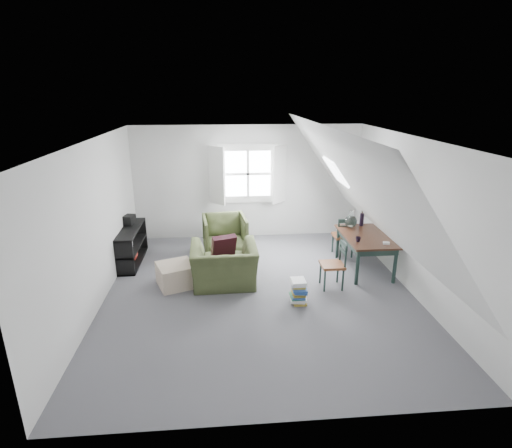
{
  "coord_description": "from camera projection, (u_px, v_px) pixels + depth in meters",
  "views": [
    {
      "loc": [
        -0.56,
        -5.9,
        3.18
      ],
      "look_at": [
        -0.0,
        0.6,
        1.0
      ],
      "focal_mm": 28.0,
      "sensor_mm": 36.0,
      "label": 1
    }
  ],
  "objects": [
    {
      "name": "ottoman",
      "position": [
        176.0,
        275.0,
        6.81
      ],
      "size": [
        0.75,
        0.75,
        0.39
      ],
      "primitive_type": "cube",
      "rotation": [
        0.0,
        0.0,
        0.37
      ],
      "color": "#BAA791",
      "rests_on": "floor"
    },
    {
      "name": "throw_pillow",
      "position": [
        224.0,
        247.0,
        6.84
      ],
      "size": [
        0.47,
        0.36,
        0.43
      ],
      "primitive_type": "cube",
      "rotation": [
        0.31,
        0.0,
        0.33
      ],
      "color": "#320D17",
      "rests_on": "armchair_near"
    },
    {
      "name": "skylight",
      "position": [
        336.0,
        172.0,
        7.43
      ],
      "size": [
        0.35,
        0.75,
        0.47
      ],
      "primitive_type": "cube",
      "rotation": [
        0.0,
        0.95,
        0.0
      ],
      "color": "white",
      "rests_on": "slope_right"
    },
    {
      "name": "dormer_window",
      "position": [
        248.0,
        174.0,
        8.69
      ],
      "size": [
        1.71,
        0.35,
        1.3
      ],
      "color": "white",
      "rests_on": "wall_back"
    },
    {
      "name": "cup",
      "position": [
        358.0,
        242.0,
        6.98
      ],
      "size": [
        0.12,
        0.12,
        0.09
      ],
      "primitive_type": "imported",
      "rotation": [
        0.0,
        0.0,
        0.36
      ],
      "color": "black",
      "rests_on": "dining_table"
    },
    {
      "name": "slope_right",
      "position": [
        359.0,
        186.0,
        6.19
      ],
      "size": [
        3.19,
        5.5,
        4.48
      ],
      "primitive_type": "plane",
      "rotation": [
        0.0,
        -2.19,
        0.0
      ],
      "color": "white",
      "rests_on": "wall_right"
    },
    {
      "name": "magazine_stack",
      "position": [
        299.0,
        291.0,
        6.25
      ],
      "size": [
        0.29,
        0.34,
        0.38
      ],
      "rotation": [
        0.0,
        0.0,
        -0.35
      ],
      "color": "#B29933",
      "rests_on": "floor"
    },
    {
      "name": "wall_left",
      "position": [
        95.0,
        225.0,
        6.03
      ],
      "size": [
        0.0,
        5.5,
        5.5
      ],
      "primitive_type": "plane",
      "rotation": [
        1.57,
        0.0,
        1.57
      ],
      "color": "silver",
      "rests_on": "ground"
    },
    {
      "name": "dining_chair_far",
      "position": [
        343.0,
        235.0,
        7.98
      ],
      "size": [
        0.39,
        0.39,
        0.82
      ],
      "rotation": [
        0.0,
        0.0,
        3.2
      ],
      "color": "brown",
      "rests_on": "floor"
    },
    {
      "name": "electronics_box",
      "position": [
        129.0,
        220.0,
        7.8
      ],
      "size": [
        0.23,
        0.28,
        0.2
      ],
      "primitive_type": "cube",
      "rotation": [
        0.0,
        0.0,
        -0.22
      ],
      "color": "black",
      "rests_on": "media_shelf"
    },
    {
      "name": "demijohn",
      "position": [
        351.0,
        221.0,
        7.65
      ],
      "size": [
        0.24,
        0.24,
        0.33
      ],
      "rotation": [
        0.0,
        0.0,
        0.27
      ],
      "color": "silver",
      "rests_on": "dining_table"
    },
    {
      "name": "wall_front",
      "position": [
        288.0,
        314.0,
        3.63
      ],
      "size": [
        5.0,
        0.0,
        5.0
      ],
      "primitive_type": "plane",
      "rotation": [
        -1.57,
        0.0,
        0.0
      ],
      "color": "silver",
      "rests_on": "ground"
    },
    {
      "name": "media_shelf",
      "position": [
        128.0,
        248.0,
        7.67
      ],
      "size": [
        0.45,
        1.34,
        0.69
      ],
      "rotation": [
        0.0,
        0.0,
        0.06
      ],
      "color": "black",
      "rests_on": "floor"
    },
    {
      "name": "floor",
      "position": [
        259.0,
        292.0,
        6.63
      ],
      "size": [
        5.5,
        5.5,
        0.0
      ],
      "primitive_type": "plane",
      "color": "#535359",
      "rests_on": "ground"
    },
    {
      "name": "wall_right",
      "position": [
        414.0,
        217.0,
        6.43
      ],
      "size": [
        0.0,
        5.5,
        5.5
      ],
      "primitive_type": "plane",
      "rotation": [
        1.57,
        0.0,
        -1.57
      ],
      "color": "silver",
      "rests_on": "ground"
    },
    {
      "name": "wall_back",
      "position": [
        248.0,
        182.0,
        8.83
      ],
      "size": [
        5.0,
        0.0,
        5.0
      ],
      "primitive_type": "plane",
      "rotation": [
        1.57,
        0.0,
        0.0
      ],
      "color": "silver",
      "rests_on": "ground"
    },
    {
      "name": "vase_twigs",
      "position": [
        362.0,
        219.0,
        7.76
      ],
      "size": [
        0.08,
        0.09,
        0.62
      ],
      "rotation": [
        0.0,
        0.0,
        0.16
      ],
      "color": "black",
      "rests_on": "dining_table"
    },
    {
      "name": "slope_left",
      "position": [
        156.0,
        190.0,
        5.94
      ],
      "size": [
        3.19,
        5.5,
        4.48
      ],
      "primitive_type": "plane",
      "rotation": [
        0.0,
        2.19,
        0.0
      ],
      "color": "white",
      "rests_on": "wall_left"
    },
    {
      "name": "paper_box",
      "position": [
        386.0,
        243.0,
        6.86
      ],
      "size": [
        0.12,
        0.1,
        0.04
      ],
      "primitive_type": "cube",
      "rotation": [
        0.0,
        0.0,
        -0.26
      ],
      "color": "white",
      "rests_on": "dining_table"
    },
    {
      "name": "dining_chair_near",
      "position": [
        334.0,
        264.0,
        6.68
      ],
      "size": [
        0.38,
        0.38,
        0.81
      ],
      "rotation": [
        0.0,
        0.0,
        -1.23
      ],
      "color": "brown",
      "rests_on": "floor"
    },
    {
      "name": "armchair_near",
      "position": [
        225.0,
        284.0,
        6.9
      ],
      "size": [
        1.13,
        0.99,
        0.72
      ],
      "primitive_type": "imported",
      "rotation": [
        0.0,
        0.0,
        3.17
      ],
      "color": "#3D4627",
      "rests_on": "floor"
    },
    {
      "name": "armchair_far",
      "position": [
        225.0,
        253.0,
        8.24
      ],
      "size": [
        0.94,
        0.96,
        0.79
      ],
      "primitive_type": "imported",
      "rotation": [
        0.0,
        0.0,
        0.11
      ],
      "color": "#3D4627",
      "rests_on": "floor"
    },
    {
      "name": "dining_table",
      "position": [
        365.0,
        240.0,
        7.31
      ],
      "size": [
        0.81,
        1.34,
        0.67
      ],
      "rotation": [
        0.0,
        0.0,
        0.02
      ],
      "color": "black",
      "rests_on": "floor"
    },
    {
      "name": "ceiling",
      "position": [
        260.0,
        140.0,
        5.83
      ],
      "size": [
        5.5,
        5.5,
        0.0
      ],
      "primitive_type": "plane",
      "rotation": [
        3.14,
        0.0,
        0.0
      ],
      "color": "white",
      "rests_on": "wall_back"
    }
  ]
}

